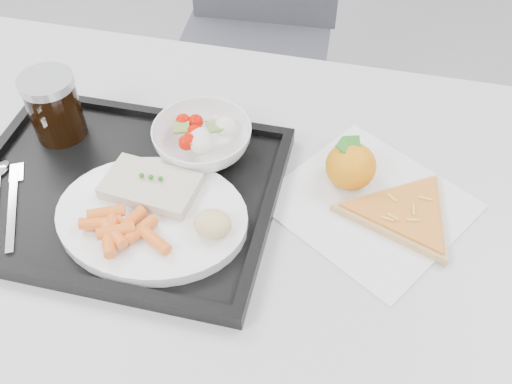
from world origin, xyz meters
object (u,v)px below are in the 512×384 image
object	(u,v)px
table	(223,238)
tray	(123,192)
salad_bowl	(202,139)
pizza_slice	(404,214)
tangerine	(351,166)
chair	(256,19)
dinner_plate	(152,217)
cola_glass	(54,106)

from	to	relation	value
table	tray	bearing A→B (deg)	-177.62
salad_bowl	pizza_slice	bearing A→B (deg)	-9.79
salad_bowl	tangerine	distance (m)	0.23
chair	tangerine	bearing A→B (deg)	-66.91
tray	dinner_plate	world-z (taller)	dinner_plate
tangerine	pizza_slice	world-z (taller)	tangerine
dinner_plate	tangerine	world-z (taller)	tangerine
tangerine	pizza_slice	size ratio (longest dim) A/B	0.37
table	pizza_slice	bearing A→B (deg)	9.82
dinner_plate	cola_glass	xyz separation A→B (m)	(-0.21, 0.14, 0.05)
table	dinner_plate	size ratio (longest dim) A/B	4.44
dinner_plate	tray	bearing A→B (deg)	144.06
tangerine	dinner_plate	bearing A→B (deg)	-149.69
dinner_plate	chair	bearing A→B (deg)	93.99
tray	tangerine	bearing A→B (deg)	17.89
pizza_slice	cola_glass	bearing A→B (deg)	175.57
table	salad_bowl	bearing A→B (deg)	118.74
salad_bowl	dinner_plate	bearing A→B (deg)	-100.56
salad_bowl	cola_glass	distance (m)	0.24
table	tangerine	size ratio (longest dim) A/B	13.88
cola_glass	pizza_slice	distance (m)	0.55
tray	cola_glass	xyz separation A→B (m)	(-0.14, 0.09, 0.06)
tangerine	pizza_slice	distance (m)	0.10
table	tray	xyz separation A→B (m)	(-0.15, -0.01, 0.08)
pizza_slice	salad_bowl	bearing A→B (deg)	170.21
chair	salad_bowl	distance (m)	0.80
cola_glass	salad_bowl	bearing A→B (deg)	2.91
dinner_plate	tangerine	distance (m)	0.30
tangerine	table	bearing A→B (deg)	-150.75
tray	cola_glass	world-z (taller)	cola_glass
chair	tray	bearing A→B (deg)	-90.09
dinner_plate	cola_glass	size ratio (longest dim) A/B	2.50
tray	table	bearing A→B (deg)	2.38
salad_bowl	pizza_slice	world-z (taller)	salad_bowl
salad_bowl	tray	bearing A→B (deg)	-131.27
salad_bowl	cola_glass	size ratio (longest dim) A/B	1.41
cola_glass	pizza_slice	size ratio (longest dim) A/B	0.46
dinner_plate	salad_bowl	bearing A→B (deg)	79.44
tray	cola_glass	size ratio (longest dim) A/B	4.17
dinner_plate	table	bearing A→B (deg)	32.46
chair	pizza_slice	xyz separation A→B (m)	(0.41, -0.80, 0.22)
table	chair	distance (m)	0.87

